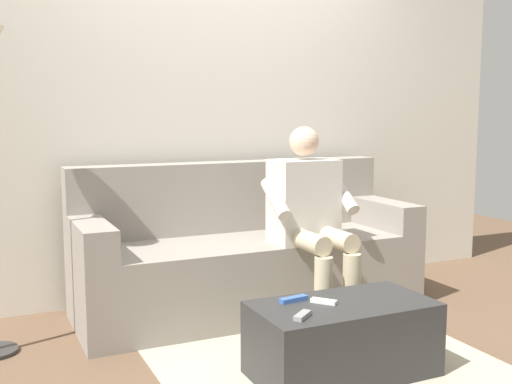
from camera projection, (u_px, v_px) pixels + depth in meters
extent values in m
plane|color=brown|center=(303.00, 348.00, 3.22)|extent=(8.00, 8.00, 0.00)
cube|color=beige|center=(218.00, 88.00, 4.13)|extent=(4.59, 0.06, 2.77)
cube|color=gray|center=(256.00, 277.00, 3.74)|extent=(1.75, 0.57, 0.46)
cube|color=gray|center=(232.00, 230.00, 4.05)|extent=(2.11, 0.18, 0.91)
cube|color=gray|center=(386.00, 248.00, 4.13)|extent=(0.18, 0.57, 0.64)
cube|color=gray|center=(94.00, 281.00, 3.32)|extent=(0.18, 0.57, 0.64)
cube|color=#2D2D2D|center=(342.00, 339.00, 2.87)|extent=(0.85, 0.45, 0.35)
cube|color=beige|center=(303.00, 201.00, 3.63)|extent=(0.37, 0.26, 0.49)
sphere|color=beige|center=(304.00, 141.00, 3.59)|extent=(0.17, 0.17, 0.17)
cylinder|color=#C6B793|center=(333.00, 238.00, 3.52)|extent=(0.11, 0.39, 0.11)
cylinder|color=#C6B793|center=(306.00, 240.00, 3.44)|extent=(0.11, 0.39, 0.11)
cylinder|color=#C6B793|center=(351.00, 295.00, 3.38)|extent=(0.10, 0.10, 0.46)
cylinder|color=#C6B793|center=(323.00, 299.00, 3.31)|extent=(0.10, 0.10, 0.46)
cylinder|color=beige|center=(343.00, 194.00, 3.65)|extent=(0.08, 0.27, 0.22)
cylinder|color=beige|center=(276.00, 199.00, 3.46)|extent=(0.08, 0.27, 0.22)
cube|color=#3860B7|center=(293.00, 299.00, 2.87)|extent=(0.15, 0.06, 0.02)
cube|color=white|center=(324.00, 301.00, 2.84)|extent=(0.11, 0.12, 0.02)
cube|color=gray|center=(302.00, 316.00, 2.64)|extent=(0.11, 0.10, 0.02)
cube|color=#B7AD93|center=(326.00, 363.00, 3.02)|extent=(1.61, 1.79, 0.01)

